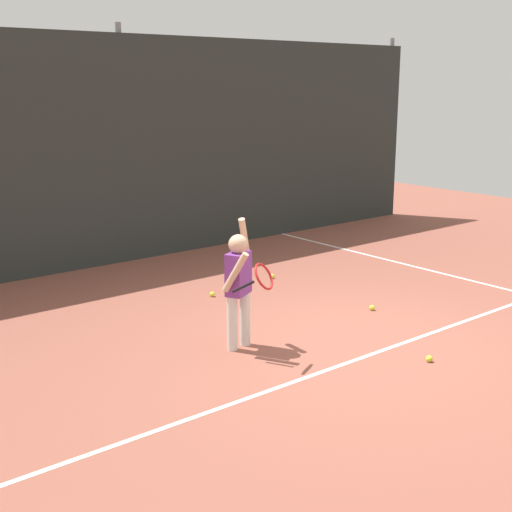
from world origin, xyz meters
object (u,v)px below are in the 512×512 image
(tennis_player, at_px, (240,281))
(tennis_ball_3, at_px, (212,294))
(tennis_ball_0, at_px, (272,276))
(tennis_ball_1, at_px, (429,359))
(tennis_ball_2, at_px, (372,308))

(tennis_player, distance_m, tennis_ball_3, 1.96)
(tennis_ball_0, bearing_deg, tennis_ball_1, -103.04)
(tennis_ball_2, xyz_separation_m, tennis_ball_3, (-1.18, 1.68, 0.00))
(tennis_player, xyz_separation_m, tennis_ball_2, (2.00, -0.04, -0.69))
(tennis_ball_3, bearing_deg, tennis_player, -116.72)
(tennis_ball_1, distance_m, tennis_ball_3, 3.15)
(tennis_player, xyz_separation_m, tennis_ball_0, (1.98, 1.81, -0.69))
(tennis_player, height_order, tennis_ball_1, tennis_player)
(tennis_player, xyz_separation_m, tennis_ball_3, (0.82, 1.64, -0.69))
(tennis_ball_2, bearing_deg, tennis_ball_3, 125.08)
(tennis_ball_0, distance_m, tennis_ball_3, 1.17)
(tennis_ball_0, distance_m, tennis_ball_2, 1.85)
(tennis_player, height_order, tennis_ball_0, tennis_player)
(tennis_player, bearing_deg, tennis_ball_3, 36.53)
(tennis_player, relative_size, tennis_ball_3, 20.46)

